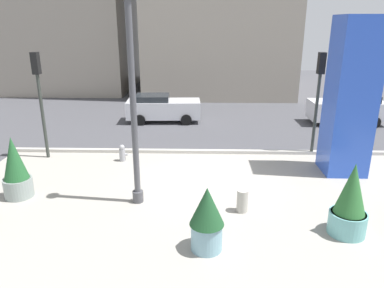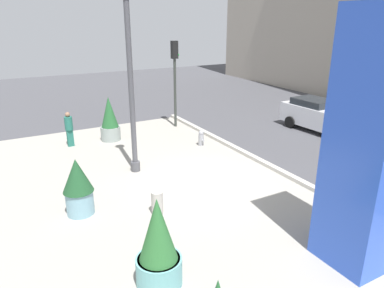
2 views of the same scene
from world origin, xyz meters
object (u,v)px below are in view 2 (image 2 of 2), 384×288
object	(u,v)px
potted_plant_near_left	(158,247)
fire_hydrant	(201,138)
lamp_post	(131,89)
pedestrian_by_curb	(69,128)
car_curb_east	(321,116)
traffic_light_corner	(175,70)
potted_plant_curbside	(78,186)
art_pillar_blue	(373,145)
potted_plant_by_pillar	(110,121)
concrete_bollard	(157,203)

from	to	relation	value
potted_plant_near_left	fire_hydrant	world-z (taller)	potted_plant_near_left
lamp_post	pedestrian_by_curb	size ratio (longest dim) A/B	4.04
potted_plant_near_left	car_curb_east	bearing A→B (deg)	118.09
traffic_light_corner	car_curb_east	xyz separation A→B (m)	(4.52, 6.36, -2.26)
pedestrian_by_curb	potted_plant_curbside	bearing A→B (deg)	-8.63
lamp_post	art_pillar_blue	size ratio (longest dim) A/B	1.11
potted_plant_curbside	potted_plant_by_pillar	size ratio (longest dim) A/B	0.83
potted_plant_by_pillar	lamp_post	bearing A→B (deg)	-3.80
art_pillar_blue	lamp_post	bearing A→B (deg)	-159.79
art_pillar_blue	car_curb_east	world-z (taller)	art_pillar_blue
potted_plant_near_left	potted_plant_curbside	distance (m)	4.11
lamp_post	car_curb_east	distance (m)	10.78
potted_plant_near_left	car_curb_east	distance (m)	13.92
fire_hydrant	potted_plant_by_pillar	bearing A→B (deg)	-129.48
art_pillar_blue	traffic_light_corner	bearing A→B (deg)	174.27
potted_plant_curbside	concrete_bollard	size ratio (longest dim) A/B	2.42
art_pillar_blue	traffic_light_corner	size ratio (longest dim) A/B	1.31
lamp_post	fire_hydrant	xyz separation A→B (m)	(-1.32, 3.77, -2.89)
potted_plant_near_left	fire_hydrant	distance (m)	9.44
potted_plant_near_left	concrete_bollard	distance (m)	3.16
concrete_bollard	pedestrian_by_curb	xyz separation A→B (m)	(-7.67, -1.08, 0.54)
traffic_light_corner	pedestrian_by_curb	bearing A→B (deg)	-84.59
lamp_post	concrete_bollard	bearing A→B (deg)	-9.38
art_pillar_blue	potted_plant_near_left	size ratio (longest dim) A/B	2.79
lamp_post	potted_plant_by_pillar	world-z (taller)	lamp_post
art_pillar_blue	potted_plant_by_pillar	xyz separation A→B (m)	(-12.02, -2.60, -2.02)
potted_plant_near_left	potted_plant_by_pillar	size ratio (longest dim) A/B	0.99
lamp_post	art_pillar_blue	world-z (taller)	lamp_post
pedestrian_by_curb	concrete_bollard	bearing A→B (deg)	8.03
lamp_post	traffic_light_corner	distance (m)	6.32
traffic_light_corner	fire_hydrant	bearing A→B (deg)	-6.12
lamp_post	traffic_light_corner	size ratio (longest dim) A/B	1.45
concrete_bollard	art_pillar_blue	bearing A→B (deg)	38.24
potted_plant_near_left	traffic_light_corner	xyz separation A→B (m)	(-11.07, 5.91, 2.12)
potted_plant_by_pillar	art_pillar_blue	bearing A→B (deg)	12.21
potted_plant_curbside	concrete_bollard	distance (m)	2.44
lamp_post	art_pillar_blue	xyz separation A→B (m)	(7.82, 2.88, -0.24)
potted_plant_by_pillar	traffic_light_corner	distance (m)	4.44
concrete_bollard	car_curb_east	xyz separation A→B (m)	(-3.70, 11.07, 0.47)
car_curb_east	potted_plant_by_pillar	bearing A→B (deg)	-111.09
lamp_post	art_pillar_blue	bearing A→B (deg)	20.21
lamp_post	fire_hydrant	world-z (taller)	lamp_post
art_pillar_blue	traffic_light_corner	world-z (taller)	art_pillar_blue
car_curb_east	pedestrian_by_curb	size ratio (longest dim) A/B	2.71
potted_plant_curbside	potted_plant_by_pillar	world-z (taller)	potted_plant_by_pillar
potted_plant_near_left	traffic_light_corner	world-z (taller)	traffic_light_corner
potted_plant_near_left	potted_plant_by_pillar	distance (m)	10.69
art_pillar_blue	pedestrian_by_curb	xyz separation A→B (m)	(-12.04, -4.53, -2.10)
fire_hydrant	pedestrian_by_curb	bearing A→B (deg)	-118.17
art_pillar_blue	potted_plant_curbside	bearing A→B (deg)	-135.12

